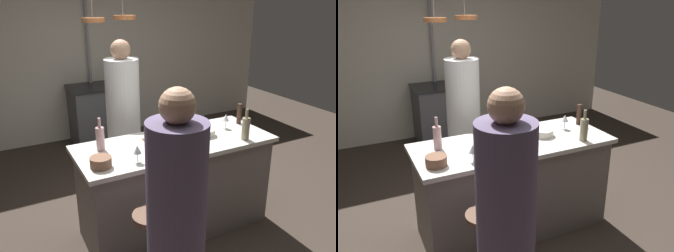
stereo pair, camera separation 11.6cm
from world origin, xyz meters
TOP-DOWN VIEW (x-y plane):
  - ground_plane at (0.00, 0.00)m, footprint 9.00×9.00m
  - back_wall at (0.00, 2.85)m, footprint 6.40×0.16m
  - kitchen_island at (0.00, 0.00)m, footprint 1.80×0.72m
  - stove_range at (0.00, 2.45)m, footprint 0.80×0.64m
  - chef at (-0.16, 0.88)m, footprint 0.36×0.36m
  - bar_stool_left at (-0.55, -0.62)m, footprint 0.28×0.28m
  - guest_left at (-0.56, -1.01)m, footprint 0.36×0.36m
  - overhead_pot_rack at (-0.06, 1.89)m, footprint 0.60×1.57m
  - cutting_board at (-0.09, 0.07)m, footprint 0.32×0.22m
  - pepper_mill at (0.81, 0.12)m, footprint 0.05×0.05m
  - wine_bottle_rose at (-0.65, 0.13)m, footprint 0.07×0.07m
  - wine_bottle_green at (0.11, 0.15)m, footprint 0.07×0.07m
  - wine_bottle_white at (0.58, -0.25)m, footprint 0.07×0.07m
  - wine_glass_near_right_guest at (0.60, 0.07)m, footprint 0.07×0.07m
  - wine_glass_by_chef at (-0.47, -0.23)m, footprint 0.07×0.07m
  - mixing_bowl_wooden at (-0.75, -0.17)m, footprint 0.17×0.17m
  - mixing_bowl_ceramic at (0.32, 0.01)m, footprint 0.20×0.20m

SIDE VIEW (x-z plane):
  - ground_plane at x=0.00m, z-range 0.00..0.00m
  - bar_stool_left at x=-0.55m, z-range 0.04..0.72m
  - stove_range at x=0.00m, z-range 0.00..0.89m
  - kitchen_island at x=0.00m, z-range 0.00..0.90m
  - guest_left at x=-0.56m, z-range -0.06..1.62m
  - chef at x=-0.16m, z-range -0.06..1.66m
  - cutting_board at x=-0.09m, z-range 0.90..0.92m
  - mixing_bowl_ceramic at x=0.32m, z-range 0.90..0.96m
  - mixing_bowl_wooden at x=-0.75m, z-range 0.90..0.98m
  - pepper_mill at x=0.81m, z-range 0.90..1.11m
  - wine_glass_near_right_guest at x=0.60m, z-range 0.93..1.08m
  - wine_glass_by_chef at x=-0.47m, z-range 0.93..1.08m
  - wine_bottle_rose at x=-0.65m, z-range 0.86..1.15m
  - wine_bottle_white at x=0.58m, z-range 0.86..1.16m
  - wine_bottle_green at x=0.11m, z-range 0.86..1.16m
  - back_wall at x=0.00m, z-range 0.00..2.60m
  - overhead_pot_rack at x=-0.06m, z-range 0.57..2.74m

